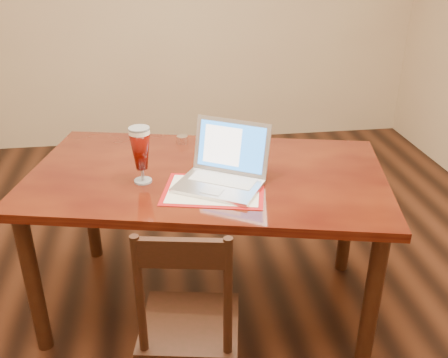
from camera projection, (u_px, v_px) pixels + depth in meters
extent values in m
plane|color=black|center=(199.00, 313.00, 2.64)|extent=(5.00, 5.00, 0.00)
cube|color=#541C0B|center=(207.00, 176.00, 2.38)|extent=(1.85, 1.30, 0.04)
cylinder|color=black|center=(33.00, 284.00, 2.27)|extent=(0.07, 0.07, 0.74)
cylinder|color=black|center=(371.00, 304.00, 2.14)|extent=(0.07, 0.07, 0.74)
cylinder|color=black|center=(90.00, 202.00, 2.96)|extent=(0.07, 0.07, 0.74)
cylinder|color=black|center=(348.00, 214.00, 2.84)|extent=(0.07, 0.07, 0.74)
cube|color=#9C0E0F|center=(214.00, 191.00, 2.19)|extent=(0.50, 0.41, 0.00)
cube|color=silver|center=(214.00, 190.00, 2.19)|extent=(0.45, 0.36, 0.00)
cube|color=silver|center=(218.00, 186.00, 2.21)|extent=(0.44, 0.40, 0.02)
cube|color=silver|center=(223.00, 180.00, 2.25)|extent=(0.31, 0.25, 0.00)
cube|color=#BCBCC1|center=(212.00, 191.00, 2.15)|extent=(0.11, 0.10, 0.00)
cube|color=silver|center=(231.00, 147.00, 2.28)|extent=(0.35, 0.24, 0.24)
cube|color=blue|center=(231.00, 147.00, 2.28)|extent=(0.30, 0.21, 0.20)
cube|color=white|center=(222.00, 145.00, 2.29)|extent=(0.18, 0.13, 0.17)
cylinder|color=silver|center=(143.00, 181.00, 2.28)|extent=(0.08, 0.08, 0.01)
cylinder|color=silver|center=(143.00, 174.00, 2.26)|extent=(0.01, 0.01, 0.06)
cylinder|color=white|center=(139.00, 132.00, 2.17)|extent=(0.09, 0.09, 0.02)
cylinder|color=silver|center=(139.00, 129.00, 2.16)|extent=(0.09, 0.09, 0.01)
cylinder|color=white|center=(182.00, 140.00, 2.69)|extent=(0.06, 0.06, 0.04)
cylinder|color=white|center=(225.00, 143.00, 2.64)|extent=(0.06, 0.06, 0.04)
cube|color=black|center=(190.00, 325.00, 2.00)|extent=(0.44, 0.43, 0.04)
cylinder|color=black|center=(160.00, 336.00, 2.23)|extent=(0.04, 0.04, 0.38)
cylinder|color=black|center=(230.00, 338.00, 2.22)|extent=(0.04, 0.04, 0.38)
cylinder|color=black|center=(139.00, 295.00, 1.75)|extent=(0.03, 0.03, 0.49)
cylinder|color=black|center=(228.00, 298.00, 1.74)|extent=(0.03, 0.03, 0.49)
cube|color=black|center=(182.00, 253.00, 1.67)|extent=(0.31, 0.08, 0.11)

